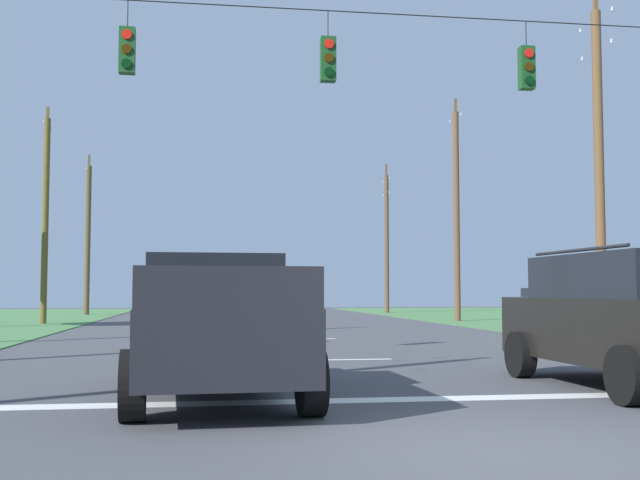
{
  "coord_description": "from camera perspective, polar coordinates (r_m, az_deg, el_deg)",
  "views": [
    {
      "loc": [
        -2.67,
        -6.87,
        1.45
      ],
      "look_at": [
        -0.16,
        10.05,
        2.55
      ],
      "focal_mm": 44.01,
      "sensor_mm": 36.0,
      "label": 1
    }
  ],
  "objects": [
    {
      "name": "utility_pole_near_left",
      "position": [
        50.39,
        4.87,
        0.05
      ],
      "size": [
        0.29,
        1.9,
        9.57
      ],
      "color": "brown",
      "rests_on": "ground"
    },
    {
      "name": "lane_dash_0",
      "position": [
        16.51,
        0.93,
        -8.69
      ],
      "size": [
        2.5,
        0.15,
        0.01
      ],
      "primitive_type": "cube",
      "rotation": [
        0.0,
        0.0,
        1.57
      ],
      "color": "white",
      "rests_on": "ground"
    },
    {
      "name": "stop_bar_stripe",
      "position": [
        10.67,
        6.28,
        -11.43
      ],
      "size": [
        14.37,
        0.45,
        0.01
      ],
      "primitive_type": "cube",
      "color": "white",
      "rests_on": "ground"
    },
    {
      "name": "distant_car_crossing_white",
      "position": [
        25.43,
        17.07,
        -5.0
      ],
      "size": [
        2.16,
        4.37,
        1.52
      ],
      "color": "silver",
      "rests_on": "ground"
    },
    {
      "name": "utility_pole_far_right",
      "position": [
        37.27,
        9.9,
        2.01
      ],
      "size": [
        0.28,
        1.74,
        10.5
      ],
      "color": "brown",
      "rests_on": "ground"
    },
    {
      "name": "ground_plane",
      "position": [
        7.51,
        13.03,
        -14.7
      ],
      "size": [
        120.0,
        120.0,
        0.0
      ],
      "primitive_type": "plane",
      "color": "#47474C"
    },
    {
      "name": "overhead_signal_span",
      "position": [
        16.55,
        1.18,
        6.16
      ],
      "size": [
        17.54,
        0.31,
        7.83
      ],
      "color": "brown",
      "rests_on": "ground"
    },
    {
      "name": "pickup_truck",
      "position": [
        10.9,
        -7.67,
        -6.17
      ],
      "size": [
        2.47,
        5.48,
        1.95
      ],
      "color": "black",
      "rests_on": "ground"
    },
    {
      "name": "lane_dash_1",
      "position": [
        23.51,
        -1.91,
        -7.2
      ],
      "size": [
        2.5,
        0.15,
        0.01
      ],
      "primitive_type": "cube",
      "rotation": [
        0.0,
        0.0,
        1.57
      ],
      "color": "white",
      "rests_on": "ground"
    },
    {
      "name": "utility_pole_distant_left",
      "position": [
        48.12,
        -16.54,
        0.15
      ],
      "size": [
        0.33,
        1.79,
        9.48
      ],
      "color": "brown",
      "rests_on": "ground"
    },
    {
      "name": "lane_dash_2",
      "position": [
        28.62,
        -3.09,
        -6.56
      ],
      "size": [
        2.5,
        0.15,
        0.01
      ],
      "primitive_type": "cube",
      "rotation": [
        0.0,
        0.0,
        1.57
      ],
      "color": "white",
      "rests_on": "ground"
    },
    {
      "name": "utility_pole_distant_right",
      "position": [
        35.7,
        -19.34,
        1.6
      ],
      "size": [
        0.27,
        1.53,
        9.39
      ],
      "color": "brown",
      "rests_on": "ground"
    },
    {
      "name": "lane_dash_3",
      "position": [
        38.13,
        -4.44,
        -5.84
      ],
      "size": [
        2.5,
        0.15,
        0.01
      ],
      "primitive_type": "cube",
      "rotation": [
        0.0,
        0.0,
        1.57
      ],
      "color": "white",
      "rests_on": "ground"
    },
    {
      "name": "utility_pole_mid_right",
      "position": [
        24.31,
        19.63,
        5.33
      ],
      "size": [
        0.28,
        1.97,
        10.45
      ],
      "color": "brown",
      "rests_on": "ground"
    },
    {
      "name": "suv_black",
      "position": [
        12.51,
        21.53,
        -5.19
      ],
      "size": [
        2.27,
        4.83,
        2.05
      ],
      "color": "black",
      "rests_on": "ground"
    }
  ]
}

